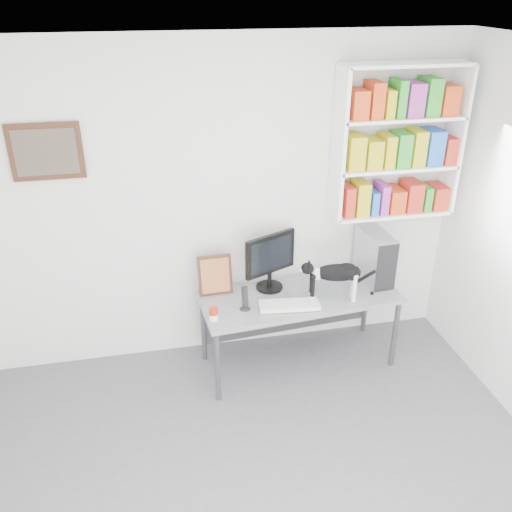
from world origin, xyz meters
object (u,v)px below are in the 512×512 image
(speaker, at_px, (245,298))
(pc_tower, at_px, (374,257))
(monitor, at_px, (270,261))
(leaning_print, at_px, (215,274))
(keyboard, at_px, (289,305))
(cat, at_px, (335,282))
(desk, at_px, (298,329))
(soup_can, at_px, (214,314))
(bookshelf, at_px, (398,143))

(speaker, bearing_deg, pc_tower, 0.41)
(monitor, height_order, leaning_print, monitor)
(keyboard, xyz_separation_m, cat, (0.38, 0.03, 0.15))
(speaker, bearing_deg, leaning_print, 110.83)
(keyboard, xyz_separation_m, speaker, (-0.35, 0.04, 0.09))
(desk, height_order, pc_tower, pc_tower)
(pc_tower, relative_size, speaker, 2.10)
(pc_tower, relative_size, soup_can, 4.26)
(leaning_print, distance_m, cat, 0.98)
(desk, relative_size, keyboard, 3.41)
(keyboard, bearing_deg, soup_can, -167.94)
(soup_can, bearing_deg, leaning_print, 79.96)
(soup_can, bearing_deg, speaker, 21.27)
(bookshelf, height_order, monitor, bookshelf)
(pc_tower, bearing_deg, soup_can, -169.77)
(desk, height_order, soup_can, soup_can)
(leaning_print, relative_size, soup_can, 3.39)
(keyboard, distance_m, pc_tower, 0.90)
(desk, distance_m, cat, 0.58)
(monitor, bearing_deg, leaning_print, 153.43)
(monitor, height_order, speaker, monitor)
(monitor, distance_m, soup_can, 0.68)
(pc_tower, distance_m, cat, 0.52)
(bookshelf, relative_size, keyboard, 2.58)
(monitor, height_order, pc_tower, monitor)
(soup_can, bearing_deg, keyboard, 5.65)
(leaning_print, bearing_deg, cat, -20.34)
(pc_tower, xyz_separation_m, speaker, (-1.18, -0.25, -0.11))
(bookshelf, height_order, speaker, bookshelf)
(pc_tower, bearing_deg, speaker, -171.51)
(leaning_print, bearing_deg, keyboard, -34.19)
(monitor, height_order, cat, monitor)
(keyboard, relative_size, leaning_print, 1.39)
(keyboard, bearing_deg, pc_tower, 26.04)
(pc_tower, xyz_separation_m, soup_can, (-1.44, -0.36, -0.17))
(desk, distance_m, soup_can, 0.87)
(monitor, distance_m, keyboard, 0.41)
(bookshelf, bearing_deg, keyboard, -156.75)
(bookshelf, relative_size, desk, 0.76)
(desk, height_order, monitor, monitor)
(bookshelf, xyz_separation_m, keyboard, (-0.98, -0.42, -1.15))
(pc_tower, relative_size, cat, 0.79)
(keyboard, relative_size, speaker, 2.32)
(monitor, distance_m, cat, 0.56)
(keyboard, relative_size, pc_tower, 1.11)
(speaker, bearing_deg, keyboard, -18.52)
(cat, bearing_deg, soup_can, -164.00)
(bookshelf, xyz_separation_m, monitor, (-1.07, -0.10, -0.91))
(bookshelf, bearing_deg, leaning_print, -177.09)
(monitor, xyz_separation_m, cat, (0.47, -0.29, -0.08))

